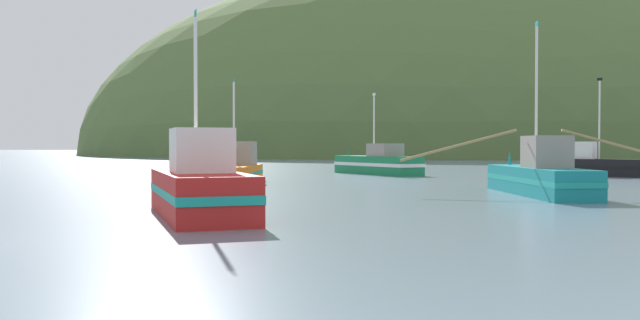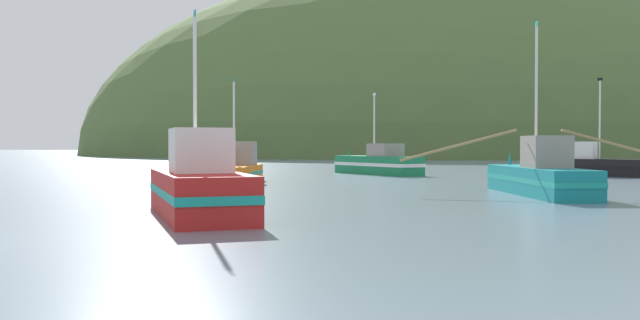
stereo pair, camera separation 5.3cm
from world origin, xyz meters
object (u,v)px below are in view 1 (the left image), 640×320
fishing_boat_red (200,188)px  fishing_boat_teal (540,176)px  fishing_boat_orange (236,169)px  fishing_boat_green (378,163)px  channel_buoy (183,181)px  fishing_boat_black (591,165)px

fishing_boat_red → fishing_boat_teal: 16.40m
fishing_boat_orange → fishing_boat_green: fishing_boat_green is taller
fishing_boat_teal → channel_buoy: (-15.45, -3.99, -0.22)m
channel_buoy → fishing_boat_black: bearing=50.5°
fishing_boat_orange → channel_buoy: bearing=-2.6°
fishing_boat_green → fishing_boat_red: size_ratio=1.04×
fishing_boat_red → fishing_boat_green: bearing=-33.3°
fishing_boat_teal → channel_buoy: 15.96m
fishing_boat_red → fishing_boat_teal: bearing=-74.6°
fishing_boat_red → fishing_boat_black: (15.93, 33.01, -0.10)m
fishing_boat_red → fishing_boat_black: bearing=-58.4°
fishing_boat_green → fishing_boat_teal: (10.60, -20.08, -0.01)m
fishing_boat_black → fishing_boat_green: bearing=-158.0°
fishing_boat_teal → channel_buoy: fishing_boat_teal is taller
fishing_boat_red → channel_buoy: fishing_boat_red is taller
fishing_boat_green → fishing_boat_orange: bearing=112.2°
fishing_boat_green → fishing_boat_black: 15.59m
fishing_boat_black → channel_buoy: (-20.42, -24.80, -0.18)m
fishing_boat_orange → fishing_boat_black: size_ratio=0.84×
fishing_boat_orange → fishing_boat_teal: fishing_boat_teal is taller
fishing_boat_black → channel_buoy: fishing_boat_black is taller
fishing_boat_green → fishing_boat_black: (15.57, 0.73, -0.06)m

